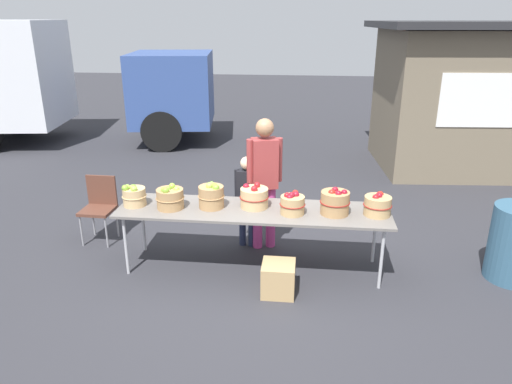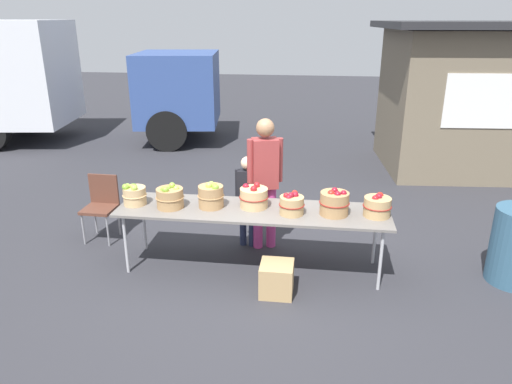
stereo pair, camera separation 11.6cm
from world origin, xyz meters
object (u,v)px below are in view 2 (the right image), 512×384
Objects in this scene: vendor_adult at (265,174)px; child_customer at (247,194)px; apple_basket_red_3 at (377,206)px; folding_chair at (101,202)px; market_table at (253,212)px; produce_crate at (277,279)px; apple_basket_red_1 at (292,204)px; apple_basket_red_2 at (334,203)px; apple_basket_green_0 at (134,195)px; apple_basket_red_0 at (254,197)px; box_truck at (22,78)px; apple_basket_green_2 at (211,196)px; apple_basket_green_1 at (170,197)px.

child_customer is at bearing -20.40° from vendor_adult.
folding_chair is at bearing 170.82° from apple_basket_red_3.
market_table is 2.18m from folding_chair.
apple_basket_red_1 is at bearing 75.48° from produce_crate.
apple_basket_red_2 is at bearing 40.39° from produce_crate.
apple_basket_green_0 reaches higher than apple_basket_red_3.
child_customer is (-0.15, 0.58, -0.01)m from market_table.
child_customer reaches higher than apple_basket_red_3.
apple_basket_red_0 is at bearing 161.42° from apple_basket_red_1.
apple_basket_green_0 is 0.90× the size of apple_basket_red_3.
apple_basket_red_0 is 0.20× the size of vendor_adult.
box_truck is at bearing 142.26° from apple_basket_red_2.
apple_basket_red_0 is (0.49, 0.07, -0.02)m from apple_basket_green_2.
apple_basket_green_2 is 0.88× the size of produce_crate.
apple_basket_red_2 reaches higher than folding_chair.
produce_crate is (0.33, -0.52, -0.54)m from market_table.
apple_basket_red_1 is at bearing -12.64° from folding_chair.
apple_basket_red_2 reaches higher than apple_basket_green_0.
market_table is at bearing 170.33° from apple_basket_red_1.
market_table is 9.85× the size of apple_basket_red_3.
apple_basket_red_2 is at bearing 1.21° from apple_basket_green_1.
apple_basket_red_0 is 1.38m from apple_basket_red_3.
market_table is 8.81× the size of produce_crate.
apple_basket_red_1 is 0.82× the size of produce_crate.
apple_basket_green_2 is at bearing 2.37° from apple_basket_green_0.
apple_basket_red_1 is (1.83, -0.05, -0.00)m from apple_basket_green_0.
apple_basket_green_0 is at bearing 5.16° from vendor_adult.
apple_basket_green_0 is 0.91m from apple_basket_green_2.
folding_chair is (-2.10, 0.56, -0.21)m from market_table.
apple_basket_green_1 is at bearing -178.79° from apple_basket_red_2.
vendor_adult reaches higher than apple_basket_red_0.
apple_basket_red_2 is (0.91, -0.10, 0.02)m from apple_basket_red_0.
child_customer reaches higher than apple_basket_red_2.
apple_basket_green_2 reaches higher than produce_crate.
child_customer reaches higher than apple_basket_red_1.
apple_basket_green_1 reaches higher than apple_basket_red_1.
apple_basket_red_2 is 0.39× the size of folding_chair.
folding_chair reaches higher than market_table.
apple_basket_red_3 is at bearing 4.44° from apple_basket_red_1.
produce_crate is (6.49, -5.97, -1.31)m from box_truck.
apple_basket_red_0 is 0.92m from apple_basket_red_2.
market_table is 2.58× the size of child_customer.
vendor_adult is at bearing 1.61° from folding_chair.
child_customer is (0.33, 0.57, -0.18)m from apple_basket_green_2.
box_truck reaches higher than produce_crate.
apple_basket_red_2 is 8.96m from box_truck.
apple_basket_green_2 reaches higher than apple_basket_green_0.
apple_basket_green_1 is at bearing -176.01° from market_table.
apple_basket_green_0 is at bearing -177.63° from apple_basket_green_2.
produce_crate is (0.26, -1.09, -0.81)m from vendor_adult.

